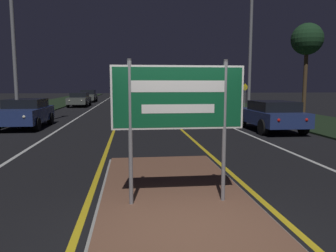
{
  "coord_description": "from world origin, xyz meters",
  "views": [
    {
      "loc": [
        -0.79,
        -4.2,
        2.12
      ],
      "look_at": [
        0.0,
        2.7,
        1.24
      ],
      "focal_mm": 35.0,
      "sensor_mm": 36.0,
      "label": 1
    }
  ],
  "objects_px": {
    "car_receding_2": "(162,97)",
    "car_approaching_0": "(25,113)",
    "car_receding_0": "(271,115)",
    "car_receding_1": "(221,102)",
    "car_approaching_1": "(79,99)",
    "warning_sign": "(245,94)",
    "streetlight_right_near": "(251,12)",
    "car_receding_3": "(154,94)",
    "streetlight_left_near": "(11,3)",
    "car_approaching_2": "(88,96)",
    "highway_sign": "(178,103)"
  },
  "relations": [
    {
      "from": "car_receding_2",
      "to": "car_approaching_1",
      "type": "distance_m",
      "value": 8.7
    },
    {
      "from": "car_receding_3",
      "to": "streetlight_right_near",
      "type": "bearing_deg",
      "value": -83.42
    },
    {
      "from": "car_receding_1",
      "to": "car_approaching_1",
      "type": "height_order",
      "value": "car_receding_1"
    },
    {
      "from": "streetlight_left_near",
      "to": "car_receding_1",
      "type": "relative_size",
      "value": 2.36
    },
    {
      "from": "car_receding_1",
      "to": "streetlight_right_near",
      "type": "bearing_deg",
      "value": -89.32
    },
    {
      "from": "highway_sign",
      "to": "warning_sign",
      "type": "xyz_separation_m",
      "value": [
        8.33,
        20.08,
        -0.44
      ]
    },
    {
      "from": "highway_sign",
      "to": "car_approaching_1",
      "type": "height_order",
      "value": "highway_sign"
    },
    {
      "from": "highway_sign",
      "to": "car_receding_2",
      "type": "xyz_separation_m",
      "value": [
        2.55,
        29.86,
        -1.06
      ]
    },
    {
      "from": "car_receding_1",
      "to": "car_receding_2",
      "type": "xyz_separation_m",
      "value": [
        -3.54,
        10.92,
        -0.03
      ]
    },
    {
      "from": "car_approaching_1",
      "to": "car_approaching_2",
      "type": "bearing_deg",
      "value": 91.46
    },
    {
      "from": "car_receding_0",
      "to": "car_approaching_0",
      "type": "xyz_separation_m",
      "value": [
        -11.57,
        2.47,
        0.0
      ]
    },
    {
      "from": "highway_sign",
      "to": "streetlight_right_near",
      "type": "xyz_separation_m",
      "value": [
        6.15,
        13.31,
        4.41
      ]
    },
    {
      "from": "car_approaching_1",
      "to": "car_approaching_2",
      "type": "relative_size",
      "value": 1.11
    },
    {
      "from": "highway_sign",
      "to": "streetlight_left_near",
      "type": "relative_size",
      "value": 0.25
    },
    {
      "from": "car_receding_2",
      "to": "warning_sign",
      "type": "height_order",
      "value": "warning_sign"
    },
    {
      "from": "car_approaching_0",
      "to": "car_approaching_1",
      "type": "relative_size",
      "value": 0.9
    },
    {
      "from": "car_receding_0",
      "to": "car_receding_3",
      "type": "height_order",
      "value": "car_receding_0"
    },
    {
      "from": "car_receding_2",
      "to": "warning_sign",
      "type": "bearing_deg",
      "value": -59.41
    },
    {
      "from": "car_receding_3",
      "to": "car_approaching_0",
      "type": "distance_m",
      "value": 32.97
    },
    {
      "from": "car_approaching_1",
      "to": "car_approaching_2",
      "type": "height_order",
      "value": "car_approaching_2"
    },
    {
      "from": "car_receding_3",
      "to": "warning_sign",
      "type": "xyz_separation_m",
      "value": [
        5.62,
        -23.09,
        0.63
      ]
    },
    {
      "from": "car_receding_2",
      "to": "car_approaching_0",
      "type": "distance_m",
      "value": 20.37
    },
    {
      "from": "car_receding_0",
      "to": "car_receding_2",
      "type": "bearing_deg",
      "value": 98.29
    },
    {
      "from": "car_receding_0",
      "to": "car_receding_2",
      "type": "xyz_separation_m",
      "value": [
        -3.06,
        20.97,
        0.0
      ]
    },
    {
      "from": "streetlight_left_near",
      "to": "car_approaching_1",
      "type": "distance_m",
      "value": 17.02
    },
    {
      "from": "car_receding_3",
      "to": "car_approaching_2",
      "type": "distance_m",
      "value": 11.44
    },
    {
      "from": "car_receding_2",
      "to": "car_approaching_0",
      "type": "bearing_deg",
      "value": -114.7
    },
    {
      "from": "streetlight_left_near",
      "to": "car_approaching_1",
      "type": "bearing_deg",
      "value": 88.35
    },
    {
      "from": "car_receding_1",
      "to": "warning_sign",
      "type": "distance_m",
      "value": 2.59
    },
    {
      "from": "streetlight_right_near",
      "to": "car_approaching_2",
      "type": "height_order",
      "value": "streetlight_right_near"
    },
    {
      "from": "car_approaching_0",
      "to": "car_approaching_2",
      "type": "distance_m",
      "value": 24.36
    },
    {
      "from": "car_receding_0",
      "to": "car_approaching_1",
      "type": "distance_m",
      "value": 21.61
    },
    {
      "from": "streetlight_left_near",
      "to": "car_receding_3",
      "type": "bearing_deg",
      "value": 74.46
    },
    {
      "from": "car_receding_1",
      "to": "streetlight_left_near",
      "type": "bearing_deg",
      "value": -147.36
    },
    {
      "from": "streetlight_left_near",
      "to": "warning_sign",
      "type": "xyz_separation_m",
      "value": [
        14.55,
        9.02,
        -4.51
      ]
    },
    {
      "from": "car_approaching_1",
      "to": "warning_sign",
      "type": "distance_m",
      "value": 15.83
    },
    {
      "from": "streetlight_right_near",
      "to": "car_receding_1",
      "type": "height_order",
      "value": "streetlight_right_near"
    },
    {
      "from": "streetlight_right_near",
      "to": "car_receding_0",
      "type": "relative_size",
      "value": 2.5
    },
    {
      "from": "streetlight_left_near",
      "to": "car_approaching_0",
      "type": "xyz_separation_m",
      "value": [
        0.26,
        0.3,
        -5.13
      ]
    },
    {
      "from": "streetlight_left_near",
      "to": "car_receding_0",
      "type": "height_order",
      "value": "streetlight_left_near"
    },
    {
      "from": "car_receding_0",
      "to": "car_approaching_1",
      "type": "xyz_separation_m",
      "value": [
        -11.36,
        18.39,
        -0.03
      ]
    },
    {
      "from": "car_approaching_2",
      "to": "streetlight_right_near",
      "type": "bearing_deg",
      "value": -61.59
    },
    {
      "from": "car_approaching_0",
      "to": "streetlight_left_near",
      "type": "bearing_deg",
      "value": -130.93
    },
    {
      "from": "car_approaching_1",
      "to": "car_receding_1",
      "type": "bearing_deg",
      "value": -35.15
    },
    {
      "from": "highway_sign",
      "to": "streetlight_left_near",
      "type": "distance_m",
      "value": 13.32
    },
    {
      "from": "car_receding_1",
      "to": "car_approaching_2",
      "type": "height_order",
      "value": "car_receding_1"
    },
    {
      "from": "car_receding_1",
      "to": "car_approaching_1",
      "type": "distance_m",
      "value": 14.48
    },
    {
      "from": "car_receding_3",
      "to": "warning_sign",
      "type": "height_order",
      "value": "warning_sign"
    },
    {
      "from": "streetlight_left_near",
      "to": "car_receding_3",
      "type": "xyz_separation_m",
      "value": [
        8.93,
        32.11,
        -5.14
      ]
    },
    {
      "from": "warning_sign",
      "to": "car_receding_2",
      "type": "bearing_deg",
      "value": 120.59
    }
  ]
}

